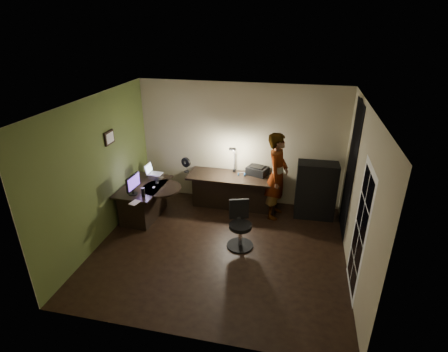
% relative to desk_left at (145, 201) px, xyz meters
% --- Properties ---
extents(floor, '(4.50, 4.00, 0.01)m').
position_rel_desk_left_xyz_m(floor, '(1.79, -0.77, -0.38)').
color(floor, black).
rests_on(floor, ground).
extents(ceiling, '(4.50, 4.00, 0.01)m').
position_rel_desk_left_xyz_m(ceiling, '(1.79, -0.77, 2.33)').
color(ceiling, silver).
rests_on(ceiling, floor).
extents(wall_back, '(4.50, 0.01, 2.70)m').
position_rel_desk_left_xyz_m(wall_back, '(1.79, 1.23, 0.98)').
color(wall_back, tan).
rests_on(wall_back, floor).
extents(wall_front, '(4.50, 0.01, 2.70)m').
position_rel_desk_left_xyz_m(wall_front, '(1.79, -2.78, 0.98)').
color(wall_front, tan).
rests_on(wall_front, floor).
extents(wall_left, '(0.01, 4.00, 2.70)m').
position_rel_desk_left_xyz_m(wall_left, '(-0.47, -0.77, 0.98)').
color(wall_left, tan).
rests_on(wall_left, floor).
extents(wall_right, '(0.01, 4.00, 2.70)m').
position_rel_desk_left_xyz_m(wall_right, '(4.04, -0.77, 0.98)').
color(wall_right, tan).
rests_on(wall_right, floor).
extents(green_wall_overlay, '(0.00, 4.00, 2.70)m').
position_rel_desk_left_xyz_m(green_wall_overlay, '(-0.45, -0.77, 0.98)').
color(green_wall_overlay, '#4E5E28').
rests_on(green_wall_overlay, floor).
extents(arched_doorway, '(0.01, 0.90, 2.60)m').
position_rel_desk_left_xyz_m(arched_doorway, '(4.03, 0.38, 0.93)').
color(arched_doorway, black).
rests_on(arched_doorway, floor).
extents(french_door, '(0.02, 0.92, 2.10)m').
position_rel_desk_left_xyz_m(french_door, '(4.02, -1.32, 0.68)').
color(french_door, white).
rests_on(french_door, floor).
extents(framed_picture, '(0.04, 0.30, 0.25)m').
position_rel_desk_left_xyz_m(framed_picture, '(-0.43, -0.32, 1.48)').
color(framed_picture, black).
rests_on(framed_picture, wall_left).
extents(desk_left, '(0.85, 1.32, 0.74)m').
position_rel_desk_left_xyz_m(desk_left, '(0.00, 0.00, 0.00)').
color(desk_left, black).
rests_on(desk_left, floor).
extents(desk_right, '(2.03, 0.72, 0.76)m').
position_rel_desk_left_xyz_m(desk_right, '(1.74, 0.83, 0.01)').
color(desk_right, black).
rests_on(desk_right, floor).
extents(cabinet, '(0.83, 0.43, 1.22)m').
position_rel_desk_left_xyz_m(cabinet, '(3.48, 0.81, 0.24)').
color(cabinet, black).
rests_on(cabinet, floor).
extents(laptop_stand, '(0.29, 0.26, 0.10)m').
position_rel_desk_left_xyz_m(laptop_stand, '(0.11, 0.39, 0.42)').
color(laptop_stand, silver).
rests_on(laptop_stand, desk_left).
extents(laptop, '(0.32, 0.30, 0.21)m').
position_rel_desk_left_xyz_m(laptop, '(0.11, 0.39, 0.58)').
color(laptop, silver).
rests_on(laptop, laptop_stand).
extents(monitor, '(0.13, 0.45, 0.29)m').
position_rel_desk_left_xyz_m(monitor, '(-0.04, -0.39, 0.51)').
color(monitor, black).
rests_on(monitor, desk_left).
extents(mouse, '(0.09, 0.10, 0.03)m').
position_rel_desk_left_xyz_m(mouse, '(0.25, -0.05, 0.38)').
color(mouse, silver).
rests_on(mouse, desk_left).
extents(phone, '(0.11, 0.14, 0.01)m').
position_rel_desk_left_xyz_m(phone, '(0.22, 0.19, 0.37)').
color(phone, black).
rests_on(phone, desk_left).
extents(pen, '(0.09, 0.11, 0.01)m').
position_rel_desk_left_xyz_m(pen, '(0.15, -0.37, 0.37)').
color(pen, black).
rests_on(pen, desk_left).
extents(speaker, '(0.08, 0.08, 0.18)m').
position_rel_desk_left_xyz_m(speaker, '(0.20, -0.43, 0.46)').
color(speaker, black).
rests_on(speaker, desk_left).
extents(notepad, '(0.19, 0.23, 0.01)m').
position_rel_desk_left_xyz_m(notepad, '(0.15, -0.71, 0.37)').
color(notepad, silver).
rests_on(notepad, desk_left).
extents(desk_fan, '(0.25, 0.19, 0.34)m').
position_rel_desk_left_xyz_m(desk_fan, '(0.66, 0.82, 0.56)').
color(desk_fan, black).
rests_on(desk_fan, desk_right).
extents(headphones, '(0.18, 0.12, 0.08)m').
position_rel_desk_left_xyz_m(headphones, '(1.89, 0.88, 0.43)').
color(headphones, '#204E86').
rests_on(headphones, desk_right).
extents(printer, '(0.51, 0.45, 0.19)m').
position_rel_desk_left_xyz_m(printer, '(2.22, 1.03, 0.49)').
color(printer, black).
rests_on(printer, desk_right).
extents(desk_lamp, '(0.19, 0.32, 0.68)m').
position_rel_desk_left_xyz_m(desk_lamp, '(1.70, 1.06, 0.73)').
color(desk_lamp, black).
rests_on(desk_lamp, desk_right).
extents(office_chair, '(0.63, 0.63, 0.89)m').
position_rel_desk_left_xyz_m(office_chair, '(2.14, -0.60, 0.07)').
color(office_chair, black).
rests_on(office_chair, floor).
extents(person, '(0.54, 0.72, 1.85)m').
position_rel_desk_left_xyz_m(person, '(2.67, 0.67, 0.55)').
color(person, '#D8A88C').
rests_on(person, floor).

